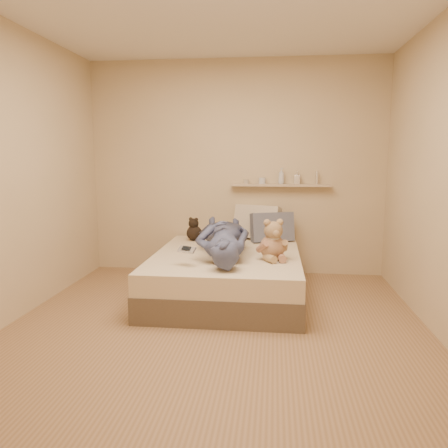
# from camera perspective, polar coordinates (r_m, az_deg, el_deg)

# --- Properties ---
(room) EXTENTS (3.80, 3.80, 3.80)m
(room) POSITION_cam_1_polar(r_m,az_deg,el_deg) (3.51, -1.22, 6.45)
(room) COLOR #936F4C
(room) RESTS_ON ground
(bed) EXTENTS (1.50, 1.90, 0.45)m
(bed) POSITION_cam_1_polar(r_m,az_deg,el_deg) (4.60, 0.40, -6.57)
(bed) COLOR brown
(bed) RESTS_ON floor
(game_console) EXTENTS (0.19, 0.13, 0.06)m
(game_console) POSITION_cam_1_polar(r_m,az_deg,el_deg) (4.01, -4.90, -3.34)
(game_console) COLOR silver
(game_console) RESTS_ON bed
(teddy_bear) EXTENTS (0.32, 0.33, 0.40)m
(teddy_bear) POSITION_cam_1_polar(r_m,az_deg,el_deg) (4.25, 6.42, -2.48)
(teddy_bear) COLOR tan
(teddy_bear) RESTS_ON bed
(dark_plush) EXTENTS (0.18, 0.18, 0.28)m
(dark_plush) POSITION_cam_1_polar(r_m,az_deg,el_deg) (5.20, -3.94, -0.86)
(dark_plush) COLOR black
(dark_plush) RESTS_ON bed
(pillow_cream) EXTENTS (0.61, 0.44, 0.43)m
(pillow_cream) POSITION_cam_1_polar(r_m,az_deg,el_deg) (5.30, 4.31, 0.19)
(pillow_cream) COLOR beige
(pillow_cream) RESTS_ON bed
(pillow_grey) EXTENTS (0.54, 0.35, 0.36)m
(pillow_grey) POSITION_cam_1_polar(r_m,az_deg,el_deg) (5.16, 6.31, -0.41)
(pillow_grey) COLOR slate
(pillow_grey) RESTS_ON bed
(person) EXTENTS (0.73, 1.56, 0.36)m
(person) POSITION_cam_1_polar(r_m,az_deg,el_deg) (4.44, -0.10, -1.73)
(person) COLOR #494E73
(person) RESTS_ON bed
(wall_shelf) EXTENTS (1.20, 0.12, 0.03)m
(wall_shelf) POSITION_cam_1_polar(r_m,az_deg,el_deg) (5.33, 7.39, 5.06)
(wall_shelf) COLOR tan
(wall_shelf) RESTS_ON wall_back
(shelf_bottles) EXTENTS (0.89, 0.10, 0.19)m
(shelf_bottles) POSITION_cam_1_polar(r_m,az_deg,el_deg) (5.32, 7.49, 5.99)
(shelf_bottles) COLOR #B4A99A
(shelf_bottles) RESTS_ON wall_shelf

